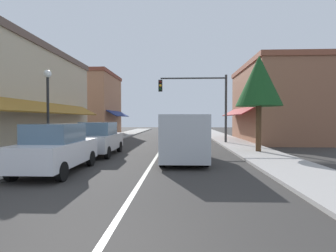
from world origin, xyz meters
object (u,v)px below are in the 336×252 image
object	(u,v)px
parked_car_second_left	(99,139)
tree_right_near	(259,81)
parked_car_nearest_left	(56,148)
van_in_lane	(183,136)
street_lamp_left_near	(48,99)
traffic_signal_mast_arm	(201,96)

from	to	relation	value
parked_car_second_left	tree_right_near	world-z (taller)	tree_right_near
parked_car_nearest_left	van_in_lane	bearing A→B (deg)	32.24
van_in_lane	tree_right_near	xyz separation A→B (m)	(4.30, 2.74, 2.90)
street_lamp_left_near	tree_right_near	distance (m)	11.08
van_in_lane	traffic_signal_mast_arm	world-z (taller)	traffic_signal_mast_arm
traffic_signal_mast_arm	tree_right_near	size ratio (longest dim) A/B	0.98
traffic_signal_mast_arm	street_lamp_left_near	distance (m)	11.69
parked_car_second_left	tree_right_near	distance (m)	9.39
parked_car_second_left	traffic_signal_mast_arm	world-z (taller)	traffic_signal_mast_arm
van_in_lane	street_lamp_left_near	distance (m)	6.55
van_in_lane	street_lamp_left_near	world-z (taller)	street_lamp_left_near
parked_car_nearest_left	parked_car_second_left	distance (m)	4.56
parked_car_second_left	street_lamp_left_near	world-z (taller)	street_lamp_left_near
parked_car_nearest_left	traffic_signal_mast_arm	world-z (taller)	traffic_signal_mast_arm
van_in_lane	tree_right_near	distance (m)	5.87
tree_right_near	parked_car_second_left	bearing A→B (deg)	-172.51
traffic_signal_mast_arm	street_lamp_left_near	size ratio (longest dim) A/B	1.28
parked_car_nearest_left	street_lamp_left_near	xyz separation A→B (m)	(-1.71, 2.74, 2.02)
parked_car_nearest_left	tree_right_near	size ratio (longest dim) A/B	0.75
van_in_lane	street_lamp_left_near	size ratio (longest dim) A/B	1.23
traffic_signal_mast_arm	street_lamp_left_near	bearing A→B (deg)	-132.38
van_in_lane	parked_car_second_left	bearing A→B (deg)	159.29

